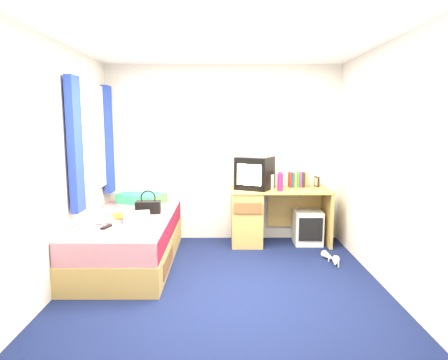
{
  "coord_description": "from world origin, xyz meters",
  "views": [
    {
      "loc": [
        -0.01,
        -3.8,
        1.64
      ],
      "look_at": [
        0.0,
        0.7,
        0.98
      ],
      "focal_mm": 32.0,
      "sensor_mm": 36.0,
      "label": 1
    }
  ],
  "objects_px": {
    "pillow": "(142,198)",
    "water_bottle": "(104,221)",
    "picture_frame": "(317,182)",
    "towel": "(137,217)",
    "magazine": "(120,216)",
    "white_heels": "(332,259)",
    "vcr": "(255,154)",
    "storage_cube": "(308,227)",
    "pink_water_bottle": "(280,183)",
    "crt_tv": "(255,173)",
    "desk": "(260,214)",
    "aerosol_can": "(272,182)",
    "remote_control": "(106,227)",
    "bed": "(130,240)",
    "colour_swatch_fan": "(130,229)",
    "handbag": "(148,206)"
  },
  "relations": [
    {
      "from": "pillow",
      "to": "water_bottle",
      "type": "relative_size",
      "value": 2.96
    },
    {
      "from": "picture_frame",
      "to": "water_bottle",
      "type": "height_order",
      "value": "picture_frame"
    },
    {
      "from": "towel",
      "to": "magazine",
      "type": "bearing_deg",
      "value": 140.23
    },
    {
      "from": "water_bottle",
      "to": "white_heels",
      "type": "relative_size",
      "value": 0.47
    },
    {
      "from": "vcr",
      "to": "picture_frame",
      "type": "bearing_deg",
      "value": 42.22
    },
    {
      "from": "storage_cube",
      "to": "pink_water_bottle",
      "type": "height_order",
      "value": "pink_water_bottle"
    },
    {
      "from": "storage_cube",
      "to": "towel",
      "type": "relative_size",
      "value": 1.59
    },
    {
      "from": "crt_tv",
      "to": "magazine",
      "type": "height_order",
      "value": "crt_tv"
    },
    {
      "from": "towel",
      "to": "magazine",
      "type": "xyz_separation_m",
      "value": [
        -0.24,
        0.2,
        -0.04
      ]
    },
    {
      "from": "desk",
      "to": "towel",
      "type": "relative_size",
      "value": 4.56
    },
    {
      "from": "aerosol_can",
      "to": "white_heels",
      "type": "height_order",
      "value": "aerosol_can"
    },
    {
      "from": "remote_control",
      "to": "bed",
      "type": "bearing_deg",
      "value": 87.98
    },
    {
      "from": "bed",
      "to": "colour_swatch_fan",
      "type": "height_order",
      "value": "colour_swatch_fan"
    },
    {
      "from": "bed",
      "to": "vcr",
      "type": "height_order",
      "value": "vcr"
    },
    {
      "from": "colour_swatch_fan",
      "to": "white_heels",
      "type": "xyz_separation_m",
      "value": [
        2.24,
        0.51,
        -0.51
      ]
    },
    {
      "from": "bed",
      "to": "pink_water_bottle",
      "type": "bearing_deg",
      "value": 17.39
    },
    {
      "from": "desk",
      "to": "colour_swatch_fan",
      "type": "height_order",
      "value": "desk"
    },
    {
      "from": "vcr",
      "to": "magazine",
      "type": "height_order",
      "value": "vcr"
    },
    {
      "from": "magazine",
      "to": "vcr",
      "type": "bearing_deg",
      "value": 23.45
    },
    {
      "from": "crt_tv",
      "to": "colour_swatch_fan",
      "type": "height_order",
      "value": "crt_tv"
    },
    {
      "from": "picture_frame",
      "to": "vcr",
      "type": "bearing_deg",
      "value": 176.89
    },
    {
      "from": "bed",
      "to": "white_heels",
      "type": "xyz_separation_m",
      "value": [
        2.37,
        -0.02,
        -0.23
      ]
    },
    {
      "from": "desk",
      "to": "pink_water_bottle",
      "type": "bearing_deg",
      "value": -33.78
    },
    {
      "from": "colour_swatch_fan",
      "to": "aerosol_can",
      "type": "bearing_deg",
      "value": 37.63
    },
    {
      "from": "colour_swatch_fan",
      "to": "pillow",
      "type": "bearing_deg",
      "value": 96.41
    },
    {
      "from": "picture_frame",
      "to": "colour_swatch_fan",
      "type": "relative_size",
      "value": 0.64
    },
    {
      "from": "towel",
      "to": "desk",
      "type": "bearing_deg",
      "value": 31.77
    },
    {
      "from": "handbag",
      "to": "towel",
      "type": "height_order",
      "value": "handbag"
    },
    {
      "from": "picture_frame",
      "to": "pillow",
      "type": "bearing_deg",
      "value": 167.07
    },
    {
      "from": "storage_cube",
      "to": "magazine",
      "type": "distance_m",
      "value": 2.47
    },
    {
      "from": "bed",
      "to": "pink_water_bottle",
      "type": "distance_m",
      "value": 2.01
    },
    {
      "from": "pink_water_bottle",
      "to": "remote_control",
      "type": "height_order",
      "value": "pink_water_bottle"
    },
    {
      "from": "aerosol_can",
      "to": "white_heels",
      "type": "distance_m",
      "value": 1.26
    },
    {
      "from": "magazine",
      "to": "pink_water_bottle",
      "type": "bearing_deg",
      "value": 15.46
    },
    {
      "from": "storage_cube",
      "to": "pink_water_bottle",
      "type": "xyz_separation_m",
      "value": [
        -0.41,
        -0.16,
        0.63
      ]
    },
    {
      "from": "magazine",
      "to": "picture_frame",
      "type": "bearing_deg",
      "value": 19.56
    },
    {
      "from": "handbag",
      "to": "magazine",
      "type": "bearing_deg",
      "value": -150.71
    },
    {
      "from": "pillow",
      "to": "storage_cube",
      "type": "bearing_deg",
      "value": -2.76
    },
    {
      "from": "desk",
      "to": "handbag",
      "type": "relative_size",
      "value": 4.25
    },
    {
      "from": "vcr",
      "to": "colour_swatch_fan",
      "type": "height_order",
      "value": "vcr"
    },
    {
      "from": "water_bottle",
      "to": "bed",
      "type": "bearing_deg",
      "value": 55.92
    },
    {
      "from": "storage_cube",
      "to": "water_bottle",
      "type": "xyz_separation_m",
      "value": [
        -2.43,
        -1.02,
        0.35
      ]
    },
    {
      "from": "picture_frame",
      "to": "towel",
      "type": "bearing_deg",
      "value": -169.16
    },
    {
      "from": "storage_cube",
      "to": "desk",
      "type": "bearing_deg",
      "value": -179.68
    },
    {
      "from": "aerosol_can",
      "to": "magazine",
      "type": "xyz_separation_m",
      "value": [
        -1.85,
        -0.67,
        -0.3
      ]
    },
    {
      "from": "crt_tv",
      "to": "remote_control",
      "type": "height_order",
      "value": "crt_tv"
    },
    {
      "from": "bed",
      "to": "pink_water_bottle",
      "type": "height_order",
      "value": "pink_water_bottle"
    },
    {
      "from": "white_heels",
      "to": "crt_tv",
      "type": "bearing_deg",
      "value": 138.67
    },
    {
      "from": "desk",
      "to": "towel",
      "type": "xyz_separation_m",
      "value": [
        -1.45,
        -0.9,
        0.18
      ]
    },
    {
      "from": "storage_cube",
      "to": "towel",
      "type": "distance_m",
      "value": 2.32
    }
  ]
}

